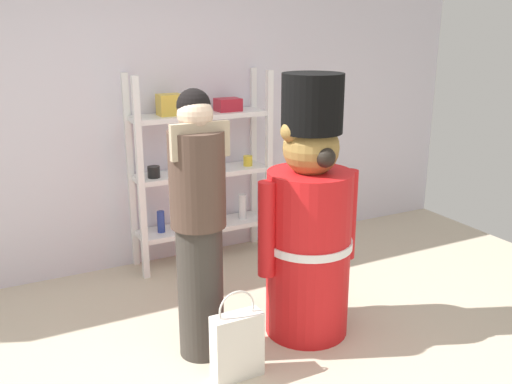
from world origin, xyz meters
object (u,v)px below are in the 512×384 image
merchandise_shelf (201,166)px  person_shopper (199,224)px  teddy_bear_guard (309,226)px  shopping_bag (237,345)px

merchandise_shelf → person_shopper: 1.47m
teddy_bear_guard → person_shopper: size_ratio=1.04×
shopping_bag → merchandise_shelf: bearing=74.4°
person_shopper → shopping_bag: 0.73m
teddy_bear_guard → shopping_bag: (-0.63, -0.26, -0.53)m
teddy_bear_guard → person_shopper: teddy_bear_guard is taller
merchandise_shelf → shopping_bag: size_ratio=2.94×
merchandise_shelf → person_shopper: (-0.56, -1.36, 0.01)m
teddy_bear_guard → merchandise_shelf: bearing=96.5°
merchandise_shelf → shopping_bag: merchandise_shelf is taller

